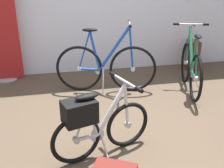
{
  "coord_description": "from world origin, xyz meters",
  "views": [
    {
      "loc": [
        -0.65,
        -2.15,
        1.52
      ],
      "look_at": [
        -0.11,
        0.26,
        0.55
      ],
      "focal_mm": 41.1,
      "sensor_mm": 36.0,
      "label": 1
    }
  ],
  "objects_px": {
    "folding_bike_foreground": "(96,123)",
    "display_bike_right": "(106,66)",
    "display_bike_left": "(191,67)",
    "rolling_suitcase": "(192,54)"
  },
  "relations": [
    {
      "from": "display_bike_right",
      "to": "folding_bike_foreground",
      "type": "bearing_deg",
      "value": -104.59
    },
    {
      "from": "folding_bike_foreground",
      "to": "display_bike_right",
      "type": "height_order",
      "value": "display_bike_right"
    },
    {
      "from": "folding_bike_foreground",
      "to": "display_bike_right",
      "type": "bearing_deg",
      "value": 75.41
    },
    {
      "from": "rolling_suitcase",
      "to": "folding_bike_foreground",
      "type": "bearing_deg",
      "value": -134.45
    },
    {
      "from": "display_bike_right",
      "to": "display_bike_left",
      "type": "bearing_deg",
      "value": -11.28
    },
    {
      "from": "display_bike_left",
      "to": "rolling_suitcase",
      "type": "distance_m",
      "value": 1.11
    },
    {
      "from": "folding_bike_foreground",
      "to": "display_bike_right",
      "type": "relative_size",
      "value": 0.67
    },
    {
      "from": "display_bike_right",
      "to": "rolling_suitcase",
      "type": "distance_m",
      "value": 1.93
    },
    {
      "from": "folding_bike_foreground",
      "to": "display_bike_left",
      "type": "xyz_separation_m",
      "value": [
        1.63,
        1.28,
        0.01
      ]
    },
    {
      "from": "display_bike_left",
      "to": "rolling_suitcase",
      "type": "relative_size",
      "value": 1.61
    }
  ]
}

